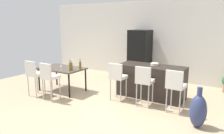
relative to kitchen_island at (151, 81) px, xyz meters
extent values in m
plane|color=tan|center=(-0.52, -1.01, -0.46)|extent=(10.00, 10.00, 0.00)
cube|color=silver|center=(-0.52, 2.04, 0.99)|extent=(10.00, 0.12, 2.90)
cube|color=black|center=(0.00, 0.00, 0.00)|extent=(1.88, 0.77, 0.92)
cube|color=silver|center=(-0.67, -0.70, 0.19)|extent=(0.41, 0.41, 0.08)
cube|color=silver|center=(-0.67, -0.87, 0.41)|extent=(0.40, 0.07, 0.36)
cylinder|color=#B2B2B7|center=(-0.84, -0.55, -0.16)|extent=(0.03, 0.03, 0.61)
cylinder|color=#B2B2B7|center=(-0.52, -0.54, -0.16)|extent=(0.03, 0.03, 0.61)
cylinder|color=#B2B2B7|center=(-0.83, -0.87, -0.16)|extent=(0.03, 0.03, 0.61)
cylinder|color=#B2B2B7|center=(-0.51, -0.86, -0.16)|extent=(0.03, 0.03, 0.61)
cube|color=silver|center=(0.12, -0.70, 0.19)|extent=(0.42, 0.42, 0.08)
cube|color=silver|center=(0.13, -0.87, 0.41)|extent=(0.40, 0.09, 0.36)
cylinder|color=#B2B2B7|center=(-0.05, -0.55, -0.16)|extent=(0.03, 0.03, 0.61)
cylinder|color=#B2B2B7|center=(0.27, -0.53, -0.16)|extent=(0.03, 0.03, 0.61)
cylinder|color=#B2B2B7|center=(-0.03, -0.87, -0.16)|extent=(0.03, 0.03, 0.61)
cylinder|color=#B2B2B7|center=(0.29, -0.85, -0.16)|extent=(0.03, 0.03, 0.61)
cube|color=silver|center=(0.91, -0.70, 0.19)|extent=(0.42, 0.42, 0.08)
cube|color=silver|center=(0.90, -0.87, 0.41)|extent=(0.40, 0.08, 0.36)
cylinder|color=#B2B2B7|center=(0.76, -0.53, -0.16)|extent=(0.03, 0.03, 0.61)
cylinder|color=#B2B2B7|center=(1.08, -0.55, -0.16)|extent=(0.03, 0.03, 0.61)
cylinder|color=#B2B2B7|center=(0.74, -0.85, -0.16)|extent=(0.03, 0.03, 0.61)
cylinder|color=#B2B2B7|center=(1.06, -0.87, -0.16)|extent=(0.03, 0.03, 0.61)
cube|color=#4C4238|center=(-2.57, -0.95, 0.26)|extent=(1.39, 0.86, 0.04)
cylinder|color=black|center=(-3.20, -0.58, -0.11)|extent=(0.05, 0.05, 0.70)
cylinder|color=black|center=(-1.93, -0.58, -0.11)|extent=(0.05, 0.05, 0.70)
cylinder|color=black|center=(-3.20, -1.32, -0.11)|extent=(0.05, 0.05, 0.70)
cylinder|color=black|center=(-1.93, -1.32, -0.11)|extent=(0.05, 0.05, 0.70)
cube|color=silver|center=(-2.88, -1.68, 0.19)|extent=(0.41, 0.41, 0.08)
cube|color=silver|center=(-2.88, -1.85, 0.41)|extent=(0.40, 0.07, 0.36)
cylinder|color=#B2B2B7|center=(-3.04, -1.53, -0.16)|extent=(0.03, 0.03, 0.61)
cylinder|color=#B2B2B7|center=(-2.72, -1.52, -0.16)|extent=(0.03, 0.03, 0.61)
cylinder|color=#B2B2B7|center=(-3.04, -1.85, -0.16)|extent=(0.03, 0.03, 0.61)
cylinder|color=#B2B2B7|center=(-2.72, -1.84, -0.16)|extent=(0.03, 0.03, 0.61)
cube|color=silver|center=(-2.25, -1.68, 0.19)|extent=(0.41, 0.41, 0.08)
cube|color=silver|center=(-2.26, -1.85, 0.41)|extent=(0.40, 0.07, 0.36)
cylinder|color=#B2B2B7|center=(-2.41, -1.52, -0.16)|extent=(0.03, 0.03, 0.61)
cylinder|color=#B2B2B7|center=(-2.09, -1.53, -0.16)|extent=(0.03, 0.03, 0.61)
cylinder|color=#B2B2B7|center=(-2.41, -1.84, -0.16)|extent=(0.03, 0.03, 0.61)
cylinder|color=#B2B2B7|center=(-2.09, -1.85, -0.16)|extent=(0.03, 0.03, 0.61)
cylinder|color=brown|center=(-2.10, -1.02, 0.38)|extent=(0.08, 0.08, 0.21)
cylinder|color=brown|center=(-2.10, -1.02, 0.52)|extent=(0.03, 0.03, 0.07)
cylinder|color=brown|center=(-1.94, -0.81, 0.39)|extent=(0.07, 0.07, 0.23)
cylinder|color=brown|center=(-1.94, -0.81, 0.56)|extent=(0.03, 0.03, 0.10)
cylinder|color=brown|center=(-2.04, -1.13, 0.40)|extent=(0.06, 0.06, 0.24)
cylinder|color=brown|center=(-2.04, -1.13, 0.56)|extent=(0.02, 0.02, 0.10)
cylinder|color=silver|center=(-2.38, -1.16, 0.28)|extent=(0.06, 0.06, 0.00)
cylinder|color=silver|center=(-2.38, -1.16, 0.32)|extent=(0.01, 0.01, 0.08)
cone|color=silver|center=(-2.38, -1.16, 0.41)|extent=(0.07, 0.07, 0.09)
cube|color=black|center=(-1.12, 1.60, 0.46)|extent=(0.72, 0.68, 1.84)
cylinder|color=beige|center=(0.06, 0.07, 0.50)|extent=(0.23, 0.23, 0.07)
ellipsoid|color=navy|center=(1.53, -1.22, -0.11)|extent=(0.34, 0.34, 0.69)
cylinder|color=navy|center=(1.53, -1.22, 0.30)|extent=(0.10, 0.10, 0.18)
camera|label=1|loc=(2.25, -5.68, 1.69)|focal=34.85mm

